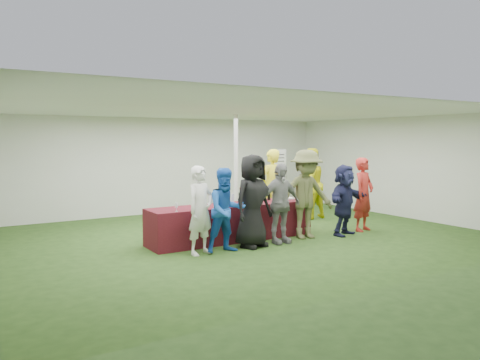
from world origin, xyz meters
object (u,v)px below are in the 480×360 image
customer_1 (226,210)px  customer_4 (306,194)px  serving_table (232,222)px  customer_2 (253,201)px  staff_pourer (271,187)px  customer_6 (364,194)px  dump_bucket (300,196)px  customer_3 (280,203)px  wine_list_sign (279,166)px  customer_5 (344,200)px  customer_0 (201,210)px  staff_back (310,184)px

customer_1 → customer_4: customer_4 is taller
serving_table → customer_2: size_ratio=1.99×
staff_pourer → customer_2: size_ratio=1.03×
customer_2 → customer_6: (3.05, 0.02, -0.06)m
customer_2 → customer_1: bearing=174.8°
serving_table → dump_bucket: bearing=-7.7°
staff_pourer → customer_1: staff_pourer is taller
customer_2 → customer_4: bearing=-11.0°
customer_2 → customer_3: (0.64, -0.02, -0.09)m
wine_list_sign → customer_4: 4.08m
serving_table → customer_5: 2.54m
serving_table → dump_bucket: dump_bucket is taller
wine_list_sign → customer_5: size_ratio=1.16×
customer_3 → customer_5: bearing=-1.6°
customer_0 → customer_4: (2.53, 0.07, 0.13)m
dump_bucket → serving_table: bearing=172.3°
dump_bucket → customer_3: size_ratio=0.13×
customer_1 → customer_6: customer_6 is taller
dump_bucket → customer_1: bearing=-164.1°
wine_list_sign → customer_0: size_ratio=1.11×
customer_6 → staff_back: bearing=73.2°
dump_bucket → staff_pourer: (0.05, 1.18, 0.09)m
staff_pourer → customer_3: size_ratio=1.15×
customer_4 → wine_list_sign: bearing=71.2°
dump_bucket → customer_4: size_ratio=0.11×
customer_0 → customer_2: bearing=-19.6°
customer_1 → customer_4: (2.05, 0.18, 0.15)m
wine_list_sign → customer_6: size_ratio=1.07×
dump_bucket → customer_4: bearing=-115.1°
dump_bucket → customer_5: bearing=-42.0°
dump_bucket → customer_3: customer_3 is taller
dump_bucket → customer_3: (-0.97, -0.56, -0.03)m
dump_bucket → customer_6: 1.53m
dump_bucket → customer_5: size_ratio=0.14×
dump_bucket → customer_6: bearing=-19.9°
serving_table → dump_bucket: (1.64, -0.22, 0.46)m
dump_bucket → customer_5: 0.97m
customer_6 → customer_4: bearing=161.9°
serving_table → customer_0: customer_0 is taller
dump_bucket → customer_1: 2.36m
dump_bucket → customer_5: customer_5 is taller
customer_5 → customer_6: size_ratio=0.92×
staff_pourer → customer_4: (-0.27, -1.64, 0.01)m
customer_1 → customer_5: bearing=3.3°
wine_list_sign → customer_0: (-4.45, -3.65, -0.50)m
wine_list_sign → customer_4: customer_4 is taller
customer_3 → customer_5: (1.69, -0.09, -0.03)m
staff_pourer → staff_back: (1.41, 0.23, 0.00)m
customer_4 → staff_back: bearing=57.6°
dump_bucket → staff_back: size_ratio=0.11×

